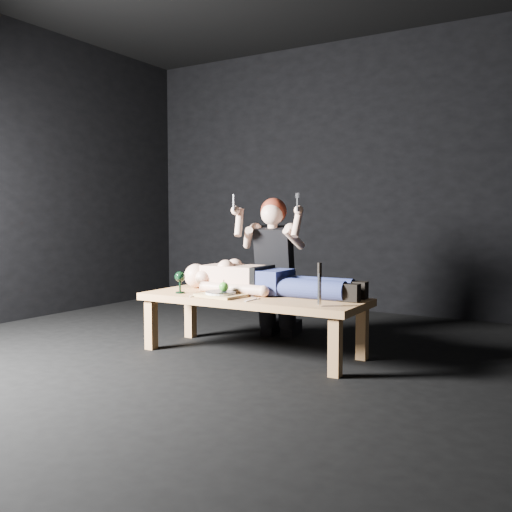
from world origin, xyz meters
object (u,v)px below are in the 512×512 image
lying_man (269,277)px  serving_tray (221,295)px  goblet (180,282)px  table (253,325)px  carving_knife (320,284)px  kneeling_woman (277,266)px

lying_man → serving_tray: bearing=-126.1°
serving_tray → goblet: 0.39m
table → lying_man: (0.05, 0.16, 0.35)m
goblet → carving_knife: size_ratio=0.59×
serving_tray → kneeling_woman: bearing=86.7°
carving_knife → lying_man: bearing=148.0°
table → serving_tray: (-0.18, -0.16, 0.24)m
kneeling_woman → goblet: (-0.42, -0.80, -0.08)m
carving_knife → serving_tray: bearing=176.7°
table → carving_knife: carving_knife is taller
lying_man → kneeling_woman: bearing=110.9°
lying_man → serving_tray: (-0.23, -0.33, -0.12)m
kneeling_woman → goblet: bearing=-129.6°
table → goblet: goblet is taller
table → serving_tray: serving_tray is taller
lying_man → kneeling_woman: (-0.19, 0.46, 0.04)m
lying_man → goblet: 0.70m
lying_man → kneeling_woman: kneeling_woman is taller
table → serving_tray: size_ratio=5.09×
goblet → table: bearing=17.2°
table → lying_man: 0.39m
serving_tray → carving_knife: 0.84m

